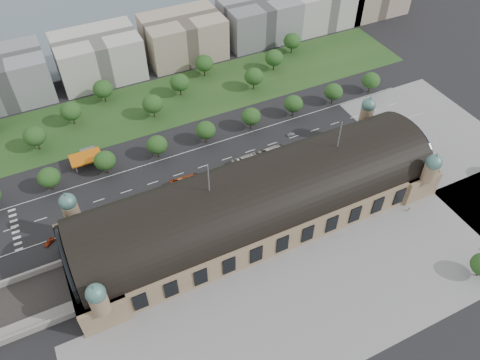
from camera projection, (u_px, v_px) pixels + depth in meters
name	position (u px, v px, depth m)	size (l,w,h in m)	color
ground	(257.00, 218.00, 191.58)	(900.00, 900.00, 0.00)	black
station	(258.00, 201.00, 184.29)	(150.00, 48.40, 44.30)	#A08663
plaza_south	(339.00, 293.00, 166.78)	(190.00, 48.00, 0.12)	gray
plaza_east	(448.00, 146.00, 223.38)	(56.00, 100.00, 0.12)	gray
road_slab	(178.00, 175.00, 209.49)	(260.00, 26.00, 0.10)	black
grass_belt	(150.00, 106.00, 245.89)	(300.00, 45.00, 0.10)	#21481D
petrol_station	(87.00, 155.00, 214.22)	(14.00, 13.00, 5.05)	#D2660C
office_2	(3.00, 78.00, 242.66)	(45.00, 32.00, 24.00)	gray
office_3	(99.00, 56.00, 258.10)	(45.00, 32.00, 24.00)	beige
office_4	(183.00, 37.00, 273.53)	(45.00, 32.00, 24.00)	tan
office_5	(259.00, 19.00, 288.97)	(45.00, 32.00, 24.00)	gray
office_6	(320.00, 5.00, 302.87)	(45.00, 32.00, 24.00)	beige
tree_row_2	(49.00, 177.00, 197.67)	(9.60, 9.60, 11.52)	#2D2116
tree_row_3	(105.00, 161.00, 205.08)	(9.60, 9.60, 11.52)	#2D2116
tree_row_4	(157.00, 145.00, 212.49)	(9.60, 9.60, 11.52)	#2D2116
tree_row_5	(206.00, 130.00, 219.90)	(9.60, 9.60, 11.52)	#2D2116
tree_row_6	(251.00, 117.00, 227.31)	(9.60, 9.60, 11.52)	#2D2116
tree_row_7	(294.00, 104.00, 234.72)	(9.60, 9.60, 11.52)	#2D2116
tree_row_8	(333.00, 92.00, 242.13)	(9.60, 9.60, 11.52)	#2D2116
tree_row_9	(371.00, 80.00, 249.54)	(9.60, 9.60, 11.52)	#2D2116
tree_belt_3	(35.00, 136.00, 215.93)	(10.40, 10.40, 12.48)	#2D2116
tree_belt_4	(71.00, 111.00, 229.41)	(10.40, 10.40, 12.48)	#2D2116
tree_belt_5	(103.00, 89.00, 242.88)	(10.40, 10.40, 12.48)	#2D2116
tree_belt_6	(153.00, 104.00, 233.53)	(10.40, 10.40, 12.48)	#2D2116
tree_belt_7	(180.00, 82.00, 247.01)	(10.40, 10.40, 12.48)	#2D2116
tree_belt_8	(204.00, 63.00, 260.48)	(10.40, 10.40, 12.48)	#2D2116
tree_belt_9	(254.00, 76.00, 251.13)	(10.40, 10.40, 12.48)	#2D2116
tree_belt_10	(274.00, 58.00, 264.61)	(10.40, 10.40, 12.48)	#2D2116
tree_belt_11	(292.00, 41.00, 278.08)	(10.40, 10.40, 12.48)	#2D2116
traffic_car_2	(92.00, 213.00, 192.57)	(2.52, 5.47, 1.52)	black
traffic_car_4	(217.00, 179.00, 206.31)	(1.86, 4.62, 1.57)	#171E41
traffic_car_5	(291.00, 134.00, 228.26)	(1.41, 4.05, 1.34)	slate
traffic_car_6	(347.00, 128.00, 231.92)	(2.41, 5.23, 1.45)	silver
parked_car_0	(79.00, 230.00, 186.21)	(1.40, 4.02, 1.33)	black
parked_car_1	(49.00, 242.00, 182.03)	(2.17, 4.70, 1.31)	maroon
parked_car_2	(134.00, 212.00, 192.74)	(2.06, 5.08, 1.47)	#192347
parked_car_3	(103.00, 222.00, 189.24)	(1.58, 3.93, 1.34)	#5C5D64
parked_car_4	(107.00, 228.00, 186.83)	(1.72, 4.93, 1.62)	silver
parked_car_5	(137.00, 218.00, 190.65)	(2.64, 5.72, 1.59)	#999DA2
parked_car_6	(174.00, 205.00, 195.62)	(2.17, 5.35, 1.55)	black
bus_west	(185.00, 181.00, 203.97)	(3.06, 13.08, 3.64)	#D65422
bus_mid	(271.00, 151.00, 218.01)	(2.86, 12.24, 3.41)	beige
bus_east	(244.00, 160.00, 213.73)	(2.88, 12.31, 3.43)	beige
pedestrian_0	(409.00, 209.00, 193.59)	(0.93, 0.53, 1.90)	gray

